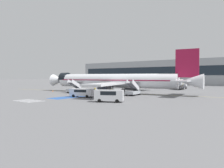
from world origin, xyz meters
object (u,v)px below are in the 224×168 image
object	(u,v)px
fuel_tanker	(180,84)
ground_crew_1	(111,90)
airliner	(115,81)
terminal_building	(182,72)
service_van_0	(82,92)
traffic_cone_0	(53,91)
ground_crew_0	(95,90)
baggage_cart	(97,93)
service_van_1	(109,95)
boarding_stairs_aft	(133,91)
boarding_stairs_forward	(75,89)

from	to	relation	value
fuel_tanker	ground_crew_1	size ratio (longest dim) A/B	5.84
ground_crew_1	airliner	bearing A→B (deg)	-54.36
ground_crew_1	terminal_building	xyz separation A→B (m)	(-8.83, 75.16, 5.95)
fuel_tanker	ground_crew_1	world-z (taller)	fuel_tanker
service_van_0	ground_crew_1	xyz separation A→B (m)	(-0.37, 10.90, -0.22)
traffic_cone_0	ground_crew_0	bearing A→B (deg)	7.91
ground_crew_1	baggage_cart	bearing A→B (deg)	75.00
service_van_0	baggage_cart	size ratio (longest dim) A/B	1.98
airliner	service_van_0	xyz separation A→B (m)	(1.50, -14.05, -2.25)
service_van_1	boarding_stairs_aft	bearing A→B (deg)	-11.51
ground_crew_1	traffic_cone_0	xyz separation A→B (m)	(-19.62, -3.66, -0.68)
airliner	ground_crew_1	world-z (taller)	airliner
service_van_1	ground_crew_1	distance (m)	18.09
boarding_stairs_forward	baggage_cart	size ratio (longest dim) A/B	1.91
airliner	service_van_1	world-z (taller)	airliner
service_van_0	service_van_1	xyz separation A→B (m)	(10.48, -3.57, 0.17)
boarding_stairs_aft	service_van_0	size ratio (longest dim) A/B	0.96
traffic_cone_0	terminal_building	size ratio (longest dim) A/B	0.00
fuel_tanker	ground_crew_0	xyz separation A→B (m)	(-11.40, -31.88, -0.92)
boarding_stairs_forward	service_van_1	bearing A→B (deg)	-37.35
boarding_stairs_aft	ground_crew_0	world-z (taller)	boarding_stairs_aft
airliner	boarding_stairs_forward	bearing A→B (deg)	112.98
ground_crew_0	terminal_building	distance (m)	77.05
boarding_stairs_aft	baggage_cart	world-z (taller)	boarding_stairs_aft
traffic_cone_0	baggage_cart	bearing A→B (deg)	1.30
baggage_cart	boarding_stairs_forward	bearing A→B (deg)	-15.02
service_van_0	service_van_1	bearing A→B (deg)	53.13
airliner	service_van_0	world-z (taller)	airliner
ground_crew_1	terminal_building	world-z (taller)	terminal_building
fuel_tanker	boarding_stairs_forward	bearing A→B (deg)	-123.14
baggage_cart	service_van_1	bearing A→B (deg)	126.01
airliner	baggage_cart	distance (m)	7.17
ground_crew_1	traffic_cone_0	world-z (taller)	ground_crew_1
service_van_0	baggage_cart	world-z (taller)	service_van_0
fuel_tanker	ground_crew_1	distance (m)	31.17
service_van_1	traffic_cone_0	distance (m)	32.35
terminal_building	traffic_cone_0	bearing A→B (deg)	-97.79
boarding_stairs_aft	fuel_tanker	xyz separation A→B (m)	(0.30, 30.42, 0.87)
service_van_0	boarding_stairs_aft	bearing A→B (deg)	131.35
traffic_cone_0	service_van_0	bearing A→B (deg)	-19.92
ground_crew_0	service_van_0	bearing A→B (deg)	-166.87
fuel_tanker	ground_crew_0	distance (m)	33.87
fuel_tanker	ground_crew_0	size ratio (longest dim) A/B	5.76
service_van_0	boarding_stairs_forward	bearing A→B (deg)	-143.74
baggage_cart	ground_crew_1	bearing A→B (deg)	-133.59
terminal_building	airliner	bearing A→B (deg)	-83.90
airliner	ground_crew_1	distance (m)	4.15
boarding_stairs_forward	boarding_stairs_aft	size ratio (longest dim) A/B	1.00
ground_crew_1	traffic_cone_0	bearing A→B (deg)	26.39
airliner	baggage_cart	size ratio (longest dim) A/B	15.82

